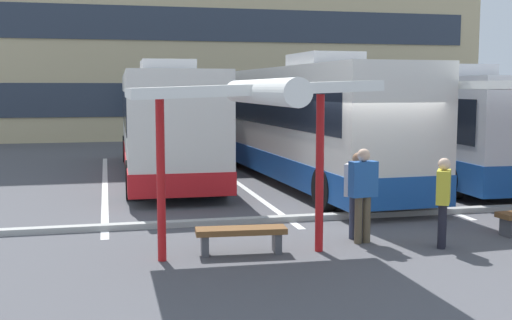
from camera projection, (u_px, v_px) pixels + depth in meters
ground_plane at (373, 216)px, 14.01m from camera, size 160.00×160.00×0.00m
coach_bus_0 at (164, 123)px, 20.21m from camera, size 2.75×11.64×3.60m
coach_bus_1 at (304, 124)px, 18.86m from camera, size 3.05×12.12×3.73m
coach_bus_2 at (430, 127)px, 19.69m from camera, size 2.86×10.44×3.44m
lane_stripe_0 at (105, 184)px, 18.58m from camera, size 0.16×14.00×0.01m
lane_stripe_1 at (234, 180)px, 19.45m from camera, size 0.16×14.00×0.01m
lane_stripe_2 at (351, 176)px, 20.32m from camera, size 0.16×14.00×0.01m
lane_stripe_3 at (460, 172)px, 21.19m from camera, size 0.16×14.00×0.01m
waiting_shelter_0 at (246, 94)px, 10.14m from camera, size 3.69×4.55×2.92m
bench_0 at (241, 235)px, 10.79m from camera, size 1.56×0.54×0.45m
platform_kerb at (375, 214)px, 13.90m from camera, size 44.00×0.24×0.12m
waiting_passenger_0 at (363, 188)px, 11.47m from camera, size 0.52×0.29×1.72m
waiting_passenger_1 at (443, 197)px, 11.15m from camera, size 0.44×0.50×1.59m
waiting_passenger_2 at (358, 190)px, 11.77m from camera, size 0.51×0.45×1.62m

